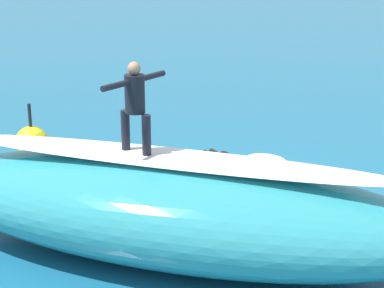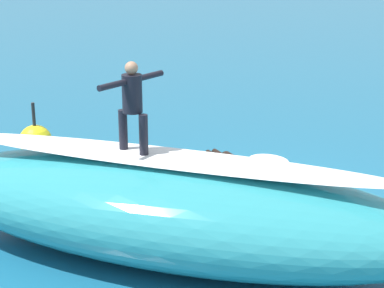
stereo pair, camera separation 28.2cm
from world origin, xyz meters
name	(u,v)px [view 2 (the right image)]	position (x,y,z in m)	size (l,w,h in m)	color
ground_plane	(253,198)	(0.00, 0.00, 0.00)	(120.00, 120.00, 0.00)	#196084
wave_crest	(169,209)	(0.40, 2.90, 0.84)	(8.73, 2.78, 1.67)	teal
wave_foam_lip	(168,158)	(0.40, 2.90, 1.71)	(7.42, 0.97, 0.08)	white
surfboard_riding	(134,154)	(0.99, 2.96, 1.71)	(2.03, 0.47, 0.06)	#EAE5C6
surfer_riding	(132,100)	(0.99, 2.96, 2.60)	(0.57, 1.38, 1.47)	black
surfboard_paddling	(234,172)	(0.84, -1.12, 0.05)	(2.20, 0.51, 0.10)	#33B2D1
surfer_paddling	(232,162)	(0.94, -1.21, 0.23)	(1.47, 1.25, 0.31)	black
buoy_marker	(36,141)	(5.46, -0.19, 0.39)	(0.77, 0.77, 1.32)	yellow
foam_patch_near	(149,168)	(2.61, -0.48, 0.08)	(0.75, 0.69, 0.16)	white
foam_patch_mid	(269,160)	(0.40, -2.16, 0.04)	(0.98, 0.79, 0.09)	white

